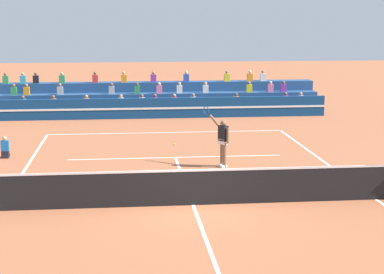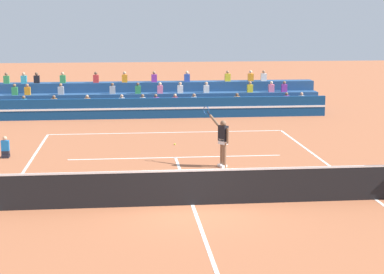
{
  "view_description": "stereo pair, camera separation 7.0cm",
  "coord_description": "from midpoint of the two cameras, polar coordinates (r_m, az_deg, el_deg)",
  "views": [
    {
      "loc": [
        -1.91,
        -17.76,
        5.36
      ],
      "look_at": [
        0.48,
        4.81,
        1.1
      ],
      "focal_mm": 60.0,
      "sensor_mm": 36.0,
      "label": 1
    },
    {
      "loc": [
        -1.84,
        -17.77,
        5.36
      ],
      "look_at": [
        0.48,
        4.81,
        1.1
      ],
      "focal_mm": 60.0,
      "sensor_mm": 36.0,
      "label": 2
    }
  ],
  "objects": [
    {
      "name": "tennis_player",
      "position": [
        23.16,
        2.82,
        -0.29
      ],
      "size": [
        0.84,
        1.21,
        2.19
      ],
      "color": "brown",
      "rests_on": "ground"
    },
    {
      "name": "bleacher_stand",
      "position": [
        36.94,
        -2.93,
        3.3
      ],
      "size": [
        18.33,
        2.85,
        2.28
      ],
      "color": "navy",
      "rests_on": "ground"
    },
    {
      "name": "court_lines",
      "position": [
        18.65,
        0.16,
        -6.06
      ],
      "size": [
        11.1,
        23.9,
        0.01
      ],
      "color": "white",
      "rests_on": "ground"
    },
    {
      "name": "tennis_ball",
      "position": [
        27.25,
        -1.47,
        -0.64
      ],
      "size": [
        0.07,
        0.07,
        0.07
      ],
      "primitive_type": "sphere",
      "color": "#C6DB33",
      "rests_on": "ground"
    },
    {
      "name": "ground_plane",
      "position": [
        18.65,
        0.16,
        -6.07
      ],
      "size": [
        120.0,
        120.0,
        0.0
      ],
      "primitive_type": "plane",
      "color": "#AD603D"
    },
    {
      "name": "sponsor_banner_wall",
      "position": [
        34.45,
        -2.69,
        2.59
      ],
      "size": [
        18.0,
        0.26,
        1.1
      ],
      "color": "navy",
      "rests_on": "ground"
    },
    {
      "name": "ball_kid_courtside",
      "position": [
        25.79,
        -16.18,
        -1.04
      ],
      "size": [
        0.3,
        0.36,
        0.84
      ],
      "color": "black",
      "rests_on": "ground"
    },
    {
      "name": "tennis_net",
      "position": [
        18.5,
        0.16,
        -4.46
      ],
      "size": [
        12.0,
        0.1,
        1.1
      ],
      "color": "#2D6B38",
      "rests_on": "ground"
    }
  ]
}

